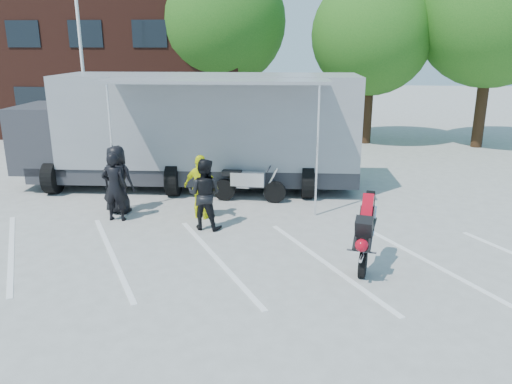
% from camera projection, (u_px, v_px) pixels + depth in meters
% --- Properties ---
extents(ground, '(100.00, 100.00, 0.00)m').
position_uv_depth(ground, '(199.00, 279.00, 10.12)').
color(ground, '#A9A9A4').
rests_on(ground, ground).
extents(parking_bay_lines, '(18.09, 13.33, 0.01)m').
position_uv_depth(parking_bay_lines, '(208.00, 258.00, 11.07)').
color(parking_bay_lines, white).
rests_on(parking_bay_lines, ground).
extents(office_building, '(18.00, 8.00, 7.00)m').
position_uv_depth(office_building, '(84.00, 64.00, 27.20)').
color(office_building, '#411D15').
rests_on(office_building, ground).
extents(flagpole, '(1.61, 0.12, 8.00)m').
position_uv_depth(flagpole, '(86.00, 30.00, 18.78)').
color(flagpole, white).
rests_on(flagpole, ground).
extents(tree_left, '(6.12, 6.12, 8.64)m').
position_uv_depth(tree_left, '(222.00, 22.00, 23.97)').
color(tree_left, '#382314').
rests_on(tree_left, ground).
extents(tree_mid, '(5.44, 5.44, 7.68)m').
position_uv_depth(tree_mid, '(372.00, 35.00, 22.55)').
color(tree_mid, '#382314').
rests_on(tree_mid, ground).
extents(tree_right, '(6.46, 6.46, 9.12)m').
position_uv_depth(tree_right, '(493.00, 12.00, 21.35)').
color(tree_right, '#382314').
rests_on(tree_right, ground).
extents(transporter_truck, '(11.66, 5.93, 3.65)m').
position_uv_depth(transporter_truck, '(197.00, 186.00, 16.70)').
color(transporter_truck, gray).
rests_on(transporter_truck, ground).
extents(parked_motorcycle, '(2.27, 0.87, 1.17)m').
position_uv_depth(parked_motorcycle, '(250.00, 201.00, 15.07)').
color(parked_motorcycle, silver).
rests_on(parked_motorcycle, ground).
extents(stunt_bike_rider, '(1.06, 1.68, 1.83)m').
position_uv_depth(stunt_bike_rider, '(365.00, 265.00, 10.77)').
color(stunt_bike_rider, black).
rests_on(stunt_bike_rider, ground).
extents(spectator_leather_a, '(1.04, 0.78, 1.91)m').
position_uv_depth(spectator_leather_a, '(118.00, 180.00, 13.83)').
color(spectator_leather_a, black).
rests_on(spectator_leather_a, ground).
extents(spectator_leather_b, '(0.68, 0.45, 1.86)m').
position_uv_depth(spectator_leather_b, '(115.00, 187.00, 13.23)').
color(spectator_leather_b, black).
rests_on(spectator_leather_b, ground).
extents(spectator_leather_c, '(1.00, 0.83, 1.84)m').
position_uv_depth(spectator_leather_c, '(204.00, 194.00, 12.63)').
color(spectator_leather_c, black).
rests_on(spectator_leather_c, ground).
extents(spectator_hivis, '(1.11, 0.74, 1.75)m').
position_uv_depth(spectator_hivis, '(201.00, 187.00, 13.39)').
color(spectator_hivis, '#F8FF0D').
rests_on(spectator_hivis, ground).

